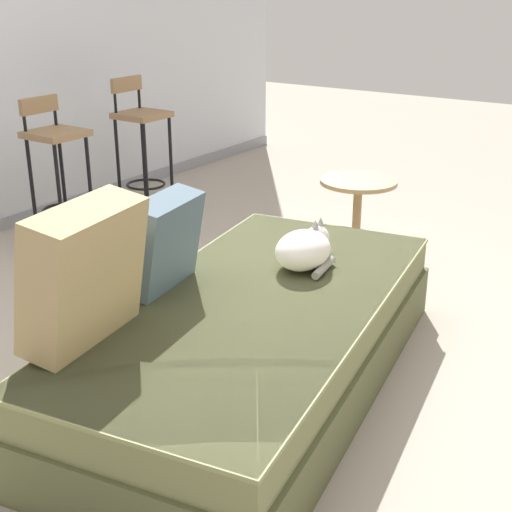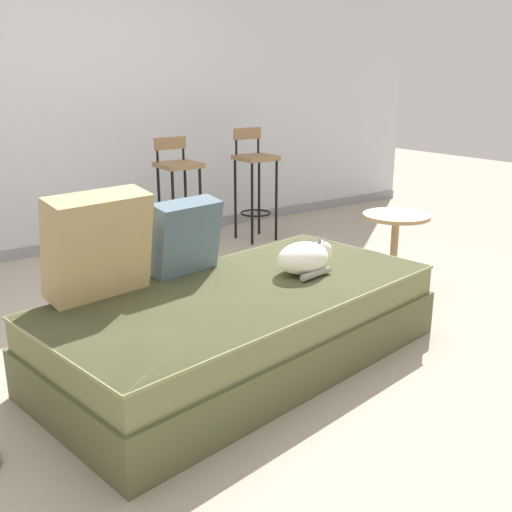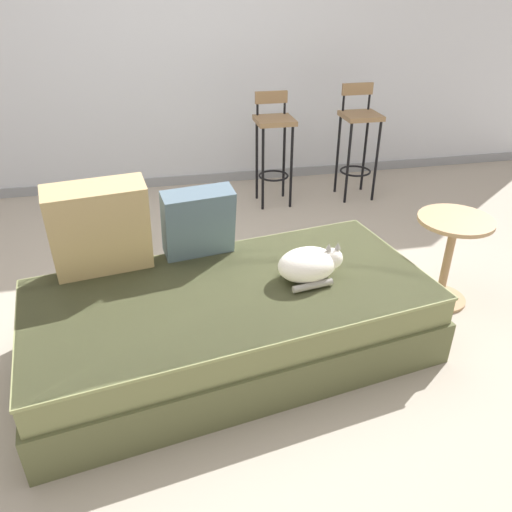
{
  "view_description": "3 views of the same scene",
  "coord_description": "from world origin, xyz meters",
  "px_view_note": "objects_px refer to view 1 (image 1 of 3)",
  "views": [
    {
      "loc": [
        -2.2,
        -1.9,
        1.65
      ],
      "look_at": [
        0.15,
        -0.3,
        0.53
      ],
      "focal_mm": 50.0,
      "sensor_mm": 36.0,
      "label": 1
    },
    {
      "loc": [
        -1.61,
        -2.77,
        1.45
      ],
      "look_at": [
        0.15,
        -0.3,
        0.53
      ],
      "focal_mm": 42.0,
      "sensor_mm": 36.0,
      "label": 2
    },
    {
      "loc": [
        -0.32,
        -2.52,
        1.81
      ],
      "look_at": [
        0.15,
        -0.3,
        0.53
      ],
      "focal_mm": 35.0,
      "sensor_mm": 36.0,
      "label": 3
    }
  ],
  "objects_px": {
    "throw_pillow_middle": "(163,242)",
    "cat": "(305,249)",
    "side_table": "(357,213)",
    "throw_pillow_corner": "(84,274)",
    "couch": "(256,342)",
    "bar_stool_near_window": "(56,156)",
    "bar_stool_by_doorway": "(141,135)"
  },
  "relations": [
    {
      "from": "throw_pillow_middle",
      "to": "cat",
      "type": "relative_size",
      "value": 1.13
    },
    {
      "from": "couch",
      "to": "cat",
      "type": "height_order",
      "value": "cat"
    },
    {
      "from": "throw_pillow_corner",
      "to": "bar_stool_near_window",
      "type": "distance_m",
      "value": 2.15
    },
    {
      "from": "side_table",
      "to": "throw_pillow_corner",
      "type": "bearing_deg",
      "value": 177.77
    },
    {
      "from": "bar_stool_by_doorway",
      "to": "throw_pillow_corner",
      "type": "bearing_deg",
      "value": -141.42
    },
    {
      "from": "throw_pillow_corner",
      "to": "throw_pillow_middle",
      "type": "height_order",
      "value": "throw_pillow_corner"
    },
    {
      "from": "bar_stool_by_doorway",
      "to": "side_table",
      "type": "distance_m",
      "value": 1.78
    },
    {
      "from": "bar_stool_near_window",
      "to": "bar_stool_by_doorway",
      "type": "relative_size",
      "value": 0.96
    },
    {
      "from": "throw_pillow_corner",
      "to": "side_table",
      "type": "bearing_deg",
      "value": -2.23
    },
    {
      "from": "throw_pillow_middle",
      "to": "cat",
      "type": "bearing_deg",
      "value": -34.96
    },
    {
      "from": "couch",
      "to": "throw_pillow_corner",
      "type": "bearing_deg",
      "value": 154.29
    },
    {
      "from": "throw_pillow_corner",
      "to": "bar_stool_near_window",
      "type": "height_order",
      "value": "bar_stool_near_window"
    },
    {
      "from": "throw_pillow_corner",
      "to": "cat",
      "type": "relative_size",
      "value": 1.44
    },
    {
      "from": "throw_pillow_corner",
      "to": "side_table",
      "type": "height_order",
      "value": "throw_pillow_corner"
    },
    {
      "from": "throw_pillow_middle",
      "to": "couch",
      "type": "bearing_deg",
      "value": -73.28
    },
    {
      "from": "couch",
      "to": "side_table",
      "type": "height_order",
      "value": "side_table"
    },
    {
      "from": "throw_pillow_corner",
      "to": "side_table",
      "type": "distance_m",
      "value": 2.03
    },
    {
      "from": "cat",
      "to": "bar_stool_by_doorway",
      "type": "distance_m",
      "value": 2.24
    },
    {
      "from": "couch",
      "to": "bar_stool_near_window",
      "type": "xyz_separation_m",
      "value": [
        0.7,
        1.99,
        0.4
      ]
    },
    {
      "from": "couch",
      "to": "side_table",
      "type": "distance_m",
      "value": 1.4
    },
    {
      "from": "couch",
      "to": "cat",
      "type": "distance_m",
      "value": 0.51
    },
    {
      "from": "cat",
      "to": "bar_stool_near_window",
      "type": "bearing_deg",
      "value": 81.8
    },
    {
      "from": "couch",
      "to": "throw_pillow_corner",
      "type": "relative_size",
      "value": 4.18
    },
    {
      "from": "bar_stool_near_window",
      "to": "couch",
      "type": "bearing_deg",
      "value": -109.49
    },
    {
      "from": "bar_stool_by_doorway",
      "to": "side_table",
      "type": "height_order",
      "value": "bar_stool_by_doorway"
    },
    {
      "from": "bar_stool_by_doorway",
      "to": "throw_pillow_middle",
      "type": "bearing_deg",
      "value": -134.93
    },
    {
      "from": "couch",
      "to": "bar_stool_near_window",
      "type": "bearing_deg",
      "value": 70.51
    },
    {
      "from": "throw_pillow_corner",
      "to": "cat",
      "type": "height_order",
      "value": "throw_pillow_corner"
    },
    {
      "from": "couch",
      "to": "bar_stool_near_window",
      "type": "height_order",
      "value": "bar_stool_near_window"
    },
    {
      "from": "bar_stool_near_window",
      "to": "side_table",
      "type": "relative_size",
      "value": 1.68
    },
    {
      "from": "cat",
      "to": "bar_stool_near_window",
      "type": "distance_m",
      "value": 2.0
    },
    {
      "from": "bar_stool_near_window",
      "to": "side_table",
      "type": "xyz_separation_m",
      "value": [
        0.67,
        -1.76,
        -0.23
      ]
    }
  ]
}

